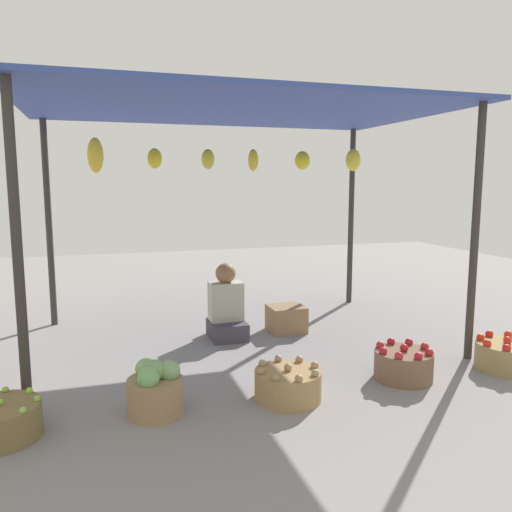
% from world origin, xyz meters
% --- Properties ---
extents(ground_plane, '(14.00, 14.00, 0.00)m').
position_xyz_m(ground_plane, '(0.00, 0.00, 0.00)').
color(ground_plane, gray).
extents(market_stall_structure, '(4.02, 2.63, 2.33)m').
position_xyz_m(market_stall_structure, '(0.00, 0.01, 2.18)').
color(market_stall_structure, '#38332D').
rests_on(market_stall_structure, ground).
extents(vendor_person, '(0.36, 0.44, 0.78)m').
position_xyz_m(vendor_person, '(-0.10, 0.11, 0.30)').
color(vendor_person, '#403C47').
rests_on(vendor_person, ground).
extents(basket_limes, '(0.49, 0.49, 0.26)m').
position_xyz_m(basket_limes, '(-1.97, -1.52, 0.11)').
color(basket_limes, olive).
rests_on(basket_limes, ground).
extents(basket_cabbages, '(0.38, 0.38, 0.39)m').
position_xyz_m(basket_cabbages, '(-1.00, -1.46, 0.17)').
color(basket_cabbages, '#9D7A55').
rests_on(basket_cabbages, ground).
extents(basket_potatoes, '(0.50, 0.50, 0.27)m').
position_xyz_m(basket_potatoes, '(-0.04, -1.51, 0.11)').
color(basket_potatoes, '#9D7B4E').
rests_on(basket_potatoes, ground).
extents(basket_red_apples, '(0.47, 0.47, 0.30)m').
position_xyz_m(basket_red_apples, '(1.01, -1.42, 0.12)').
color(basket_red_apples, brown).
rests_on(basket_red_apples, ground).
extents(basket_red_tomatoes, '(0.51, 0.51, 0.29)m').
position_xyz_m(basket_red_tomatoes, '(1.99, -1.48, 0.12)').
color(basket_red_tomatoes, '#9B844F').
rests_on(basket_red_tomatoes, ground).
extents(wooden_crate_near_vendor, '(0.38, 0.35, 0.28)m').
position_xyz_m(wooden_crate_near_vendor, '(0.57, 0.13, 0.14)').
color(wooden_crate_near_vendor, '#916D4B').
rests_on(wooden_crate_near_vendor, ground).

